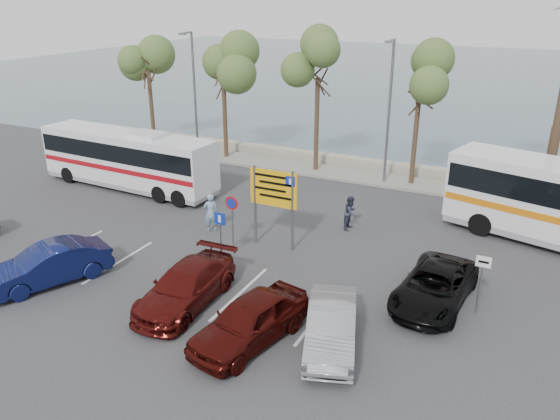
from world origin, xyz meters
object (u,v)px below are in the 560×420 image
at_px(direction_sign, 274,194).
at_px(pedestrian_far, 351,213).
at_px(coach_bus_left, 128,161).
at_px(car_maroon, 186,286).
at_px(street_lamp_right, 389,105).
at_px(street_lamp_left, 194,88).
at_px(car_blue, 49,265).
at_px(suv_black, 434,286).
at_px(pedestrian_near, 211,213).
at_px(car_red, 250,321).
at_px(car_silver_b, 331,326).

relative_size(direction_sign, pedestrian_far, 2.22).
relative_size(coach_bus_left, car_maroon, 2.26).
bearing_deg(coach_bus_left, street_lamp_right, 28.65).
xyz_separation_m(street_lamp_left, street_lamp_right, (13.00, 0.00, 0.00)).
bearing_deg(coach_bus_left, pedestrian_far, 0.00).
relative_size(street_lamp_right, coach_bus_left, 0.73).
bearing_deg(direction_sign, street_lamp_left, 136.83).
bearing_deg(car_blue, coach_bus_left, 139.16).
relative_size(suv_black, pedestrian_near, 2.63).
xyz_separation_m(car_blue, car_red, (8.77, 0.05, 0.01)).
distance_m(car_red, suv_black, 6.90).
bearing_deg(coach_bus_left, car_red, -36.72).
bearing_deg(direction_sign, coach_bus_left, 163.07).
bearing_deg(car_silver_b, car_blue, 166.61).
bearing_deg(car_red, pedestrian_near, 143.46).
relative_size(car_red, suv_black, 0.94).
distance_m(coach_bus_left, pedestrian_near, 8.12).
bearing_deg(direction_sign, car_silver_b, -49.40).
bearing_deg(coach_bus_left, street_lamp_left, 91.25).
distance_m(car_blue, car_maroon, 5.71).
xyz_separation_m(street_lamp_right, suv_black, (5.30, -12.02, -3.93)).
distance_m(street_lamp_right, coach_bus_left, 14.95).
xyz_separation_m(street_lamp_right, car_silver_b, (2.90, -16.03, -3.90)).
distance_m(coach_bus_left, car_maroon, 13.60).
bearing_deg(direction_sign, street_lamp_right, 79.06).
xyz_separation_m(coach_bus_left, car_maroon, (10.19, -8.97, -0.87)).
distance_m(direction_sign, car_silver_b, 7.72).
distance_m(street_lamp_right, car_blue, 19.31).
bearing_deg(car_blue, street_lamp_left, 130.10).
bearing_deg(car_red, street_lamp_left, 141.39).
bearing_deg(car_silver_b, coach_bus_left, 131.78).
bearing_deg(car_blue, pedestrian_near, 91.80).
bearing_deg(car_blue, street_lamp_right, 88.65).
relative_size(coach_bus_left, pedestrian_far, 6.79).
distance_m(car_maroon, car_silver_b, 5.56).
bearing_deg(car_maroon, street_lamp_right, 78.21).
bearing_deg(street_lamp_right, car_red, -88.31).
distance_m(direction_sign, pedestrian_near, 3.70).
relative_size(suv_black, pedestrian_far, 2.97).
bearing_deg(direction_sign, car_red, -69.43).
bearing_deg(car_silver_b, pedestrian_near, 125.98).
height_order(car_maroon, pedestrian_near, pedestrian_near).
xyz_separation_m(street_lamp_right, direction_sign, (-2.00, -10.32, -2.17)).
xyz_separation_m(street_lamp_right, car_blue, (-8.27, -17.02, -3.84)).
bearing_deg(car_red, street_lamp_right, 104.58).
bearing_deg(street_lamp_left, car_silver_b, -45.24).
bearing_deg(pedestrian_near, coach_bus_left, -57.02).
distance_m(direction_sign, car_blue, 9.33).
bearing_deg(street_lamp_right, coach_bus_left, -151.35).
distance_m(car_blue, car_red, 8.77).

